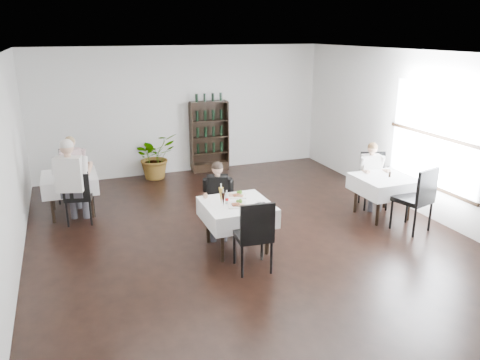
{
  "coord_description": "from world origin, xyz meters",
  "views": [
    {
      "loc": [
        -2.68,
        -6.38,
        3.34
      ],
      "look_at": [
        -0.17,
        0.2,
        1.07
      ],
      "focal_mm": 35.0,
      "sensor_mm": 36.0,
      "label": 1
    }
  ],
  "objects_px": {
    "main_table": "(237,212)",
    "diner_main": "(218,194)",
    "wine_shelf": "(209,137)",
    "potted_tree": "(155,156)"
  },
  "relations": [
    {
      "from": "wine_shelf",
      "to": "potted_tree",
      "type": "relative_size",
      "value": 1.65
    },
    {
      "from": "potted_tree",
      "to": "diner_main",
      "type": "xyz_separation_m",
      "value": [
        0.36,
        -3.6,
        0.21
      ]
    },
    {
      "from": "wine_shelf",
      "to": "main_table",
      "type": "xyz_separation_m",
      "value": [
        -0.9,
        -4.31,
        -0.23
      ]
    },
    {
      "from": "wine_shelf",
      "to": "diner_main",
      "type": "relative_size",
      "value": 1.36
    },
    {
      "from": "main_table",
      "to": "potted_tree",
      "type": "relative_size",
      "value": 0.97
    },
    {
      "from": "main_table",
      "to": "diner_main",
      "type": "bearing_deg",
      "value": 101.7
    },
    {
      "from": "main_table",
      "to": "potted_tree",
      "type": "xyz_separation_m",
      "value": [
        -0.48,
        4.18,
        -0.09
      ]
    },
    {
      "from": "potted_tree",
      "to": "wine_shelf",
      "type": "bearing_deg",
      "value": 5.6
    },
    {
      "from": "potted_tree",
      "to": "diner_main",
      "type": "relative_size",
      "value": 0.83
    },
    {
      "from": "wine_shelf",
      "to": "potted_tree",
      "type": "height_order",
      "value": "wine_shelf"
    }
  ]
}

